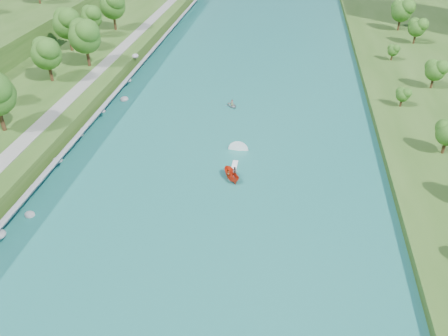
# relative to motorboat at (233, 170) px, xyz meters

# --- Properties ---
(ground) EXTENTS (260.00, 260.00, 0.00)m
(ground) POSITION_rel_motorboat_xyz_m (-2.69, -16.50, -0.78)
(ground) COLOR #2D5119
(ground) RESTS_ON ground
(river_water) EXTENTS (55.00, 240.00, 0.10)m
(river_water) POSITION_rel_motorboat_xyz_m (-2.69, 3.50, -0.73)
(river_water) COLOR #1B695C
(river_water) RESTS_ON ground
(ridge_west) EXTENTS (60.00, 120.00, 9.00)m
(ridge_west) POSITION_rel_motorboat_xyz_m (-85.19, 78.50, 3.72)
(ridge_west) COLOR #2D5119
(ridge_west) RESTS_ON ground
(riprap_bank) EXTENTS (5.00, 236.00, 4.45)m
(riprap_bank) POSITION_rel_motorboat_xyz_m (-28.54, 2.76, 1.01)
(riprap_bank) COLOR slate
(riprap_bank) RESTS_ON ground
(riverside_path) EXTENTS (3.00, 200.00, 0.10)m
(riverside_path) POSITION_rel_motorboat_xyz_m (-35.19, 3.50, 2.77)
(riverside_path) COLOR gray
(riverside_path) RESTS_ON berm_west
(motorboat) EXTENTS (3.60, 18.97, 1.98)m
(motorboat) POSITION_rel_motorboat_xyz_m (0.00, 0.00, 0.00)
(motorboat) COLOR red
(motorboat) RESTS_ON river_water
(raft) EXTENTS (3.37, 3.53, 1.54)m
(raft) POSITION_rel_motorboat_xyz_m (-3.51, 24.49, -0.33)
(raft) COLOR gray
(raft) RESTS_ON river_water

